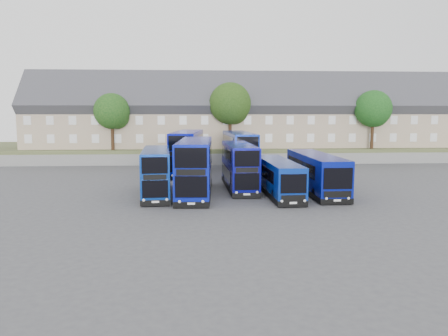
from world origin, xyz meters
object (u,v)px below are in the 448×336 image
coach_east_a (278,178)px  dd_front_left (156,173)px  tree_west (113,113)px  tree_east (374,110)px  tree_far (393,108)px  dd_front_mid (195,168)px  tree_mid (231,105)px

coach_east_a → dd_front_left: bearing=175.9°
tree_west → tree_east: (36.00, 0.00, 0.34)m
tree_far → coach_east_a: bearing=-128.0°
dd_front_mid → tree_west: bearing=118.6°
dd_front_mid → tree_mid: 24.65m
dd_front_left → tree_mid: tree_mid is taller
dd_front_mid → tree_west: 25.89m
tree_east → tree_far: bearing=49.4°
dd_front_mid → tree_far: bearing=46.9°
coach_east_a → tree_east: size_ratio=1.33×
dd_front_mid → coach_east_a: dd_front_mid is taller
tree_west → tree_far: (42.00, 7.00, 0.68)m
tree_east → dd_front_left: bearing=-140.8°
dd_front_left → coach_east_a: dd_front_left is taller
coach_east_a → tree_far: tree_far is taller
tree_mid → dd_front_mid: bearing=-102.0°
tree_mid → tree_east: 20.02m
dd_front_left → tree_far: 45.98m
tree_mid → coach_east_a: bearing=-85.1°
dd_front_left → tree_east: bearing=35.4°
coach_east_a → tree_mid: (-2.08, 24.10, 6.62)m
dd_front_left → tree_west: bearing=104.6°
dd_front_left → tree_west: size_ratio=1.29×
tree_mid → tree_far: size_ratio=1.06×
coach_east_a → tree_west: (-18.08, 23.60, 5.61)m
dd_front_mid → tree_mid: bearing=80.9°
coach_east_a → tree_west: tree_west is taller
dd_front_mid → tree_east: bearing=45.5°
dd_front_mid → dd_front_left: bearing=-174.5°
tree_west → dd_front_mid: bearing=-64.4°
dd_front_left → tree_east: (28.28, 23.09, 5.49)m
dd_front_mid → coach_east_a: 7.15m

